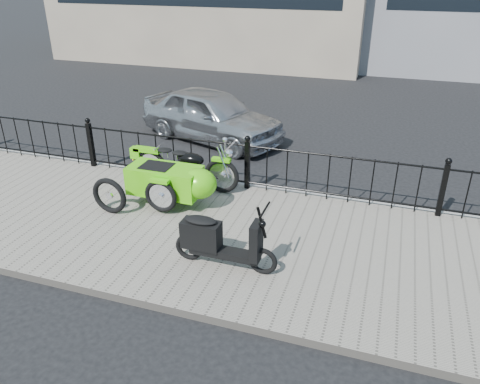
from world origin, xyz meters
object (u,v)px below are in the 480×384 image
(motorcycle_sidecar, at_px, (178,178))
(sedan_car, at_px, (212,115))
(scooter, at_px, (218,241))
(spare_tire, at_px, (109,196))

(motorcycle_sidecar, height_order, sedan_car, sedan_car)
(motorcycle_sidecar, xyz_separation_m, scooter, (1.41, -1.66, -0.07))
(motorcycle_sidecar, height_order, scooter, scooter)
(spare_tire, xyz_separation_m, sedan_car, (0.16, 4.42, 0.20))
(scooter, bearing_deg, sedan_car, 112.47)
(scooter, height_order, spare_tire, scooter)
(motorcycle_sidecar, xyz_separation_m, spare_tire, (-0.94, -0.78, -0.14))
(motorcycle_sidecar, height_order, spare_tire, motorcycle_sidecar)
(scooter, bearing_deg, motorcycle_sidecar, 130.39)
(scooter, xyz_separation_m, sedan_car, (-2.19, 5.30, 0.12))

